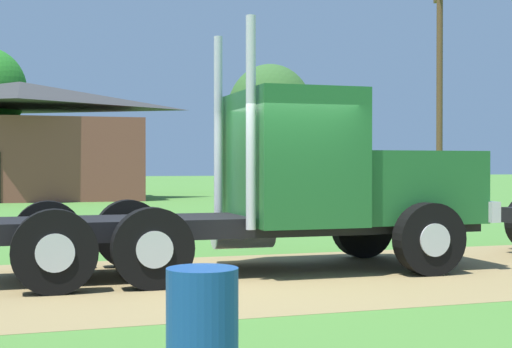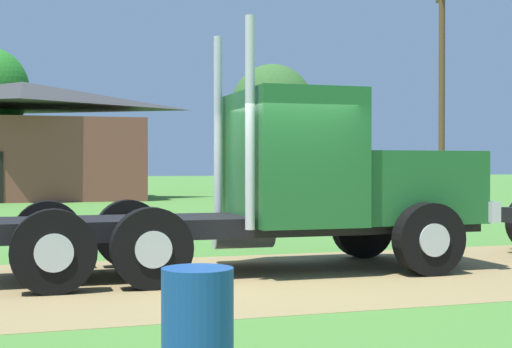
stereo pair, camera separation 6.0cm
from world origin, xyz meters
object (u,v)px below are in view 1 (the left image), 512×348
Objects in this scene: utility_pole_near at (440,87)px; truck_foreground_white at (301,187)px; shed_building at (20,143)px; steel_barrel at (202,330)px.

truck_foreground_white is at bearing -127.70° from utility_pole_near.
truck_foreground_white is at bearing -81.61° from shed_building.
shed_building is (-0.84, 31.82, 2.24)m from steel_barrel.
shed_building is 1.26× the size of utility_pole_near.
steel_barrel is 0.08× the size of shed_building.
steel_barrel is (-3.01, -5.66, -0.84)m from truck_foreground_white.
truck_foreground_white is 8.58× the size of steel_barrel.
utility_pole_near is (15.78, 22.18, 4.46)m from steel_barrel.
steel_barrel is at bearing -118.04° from truck_foreground_white.
truck_foreground_white reaches higher than steel_barrel.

